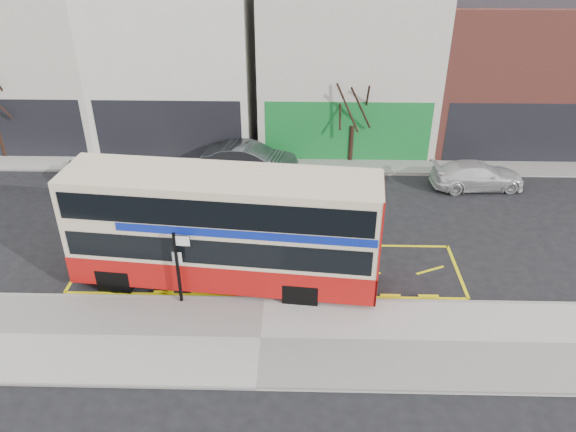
{
  "coord_description": "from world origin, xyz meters",
  "views": [
    {
      "loc": [
        1.17,
        -15.36,
        12.19
      ],
      "look_at": [
        0.74,
        2.0,
        2.01
      ],
      "focal_mm": 35.0,
      "sensor_mm": 36.0,
      "label": 1
    }
  ],
  "objects_px": {
    "double_decker_bus": "(224,228)",
    "car_white": "(477,175)",
    "bus_stop_post": "(179,261)",
    "street_tree_right": "(354,93)",
    "car_grey": "(250,159)",
    "car_silver": "(111,168)"
  },
  "relations": [
    {
      "from": "bus_stop_post",
      "to": "double_decker_bus",
      "type": "bearing_deg",
      "value": 48.73
    },
    {
      "from": "car_white",
      "to": "street_tree_right",
      "type": "distance_m",
      "value": 7.01
    },
    {
      "from": "street_tree_right",
      "to": "bus_stop_post",
      "type": "bearing_deg",
      "value": -119.07
    },
    {
      "from": "double_decker_bus",
      "to": "car_grey",
      "type": "relative_size",
      "value": 2.35
    },
    {
      "from": "car_grey",
      "to": "bus_stop_post",
      "type": "bearing_deg",
      "value": -179.07
    },
    {
      "from": "car_silver",
      "to": "car_white",
      "type": "bearing_deg",
      "value": -97.48
    },
    {
      "from": "car_silver",
      "to": "street_tree_right",
      "type": "bearing_deg",
      "value": -84.6
    },
    {
      "from": "car_grey",
      "to": "street_tree_right",
      "type": "relative_size",
      "value": 0.85
    },
    {
      "from": "car_silver",
      "to": "car_grey",
      "type": "xyz_separation_m",
      "value": [
        6.49,
        1.08,
        0.06
      ]
    },
    {
      "from": "car_silver",
      "to": "car_grey",
      "type": "bearing_deg",
      "value": -87.53
    },
    {
      "from": "car_silver",
      "to": "car_grey",
      "type": "height_order",
      "value": "car_grey"
    },
    {
      "from": "bus_stop_post",
      "to": "street_tree_right",
      "type": "relative_size",
      "value": 0.5
    },
    {
      "from": "car_white",
      "to": "street_tree_right",
      "type": "bearing_deg",
      "value": 60.41
    },
    {
      "from": "car_grey",
      "to": "car_white",
      "type": "bearing_deg",
      "value": -87.69
    },
    {
      "from": "car_white",
      "to": "bus_stop_post",
      "type": "bearing_deg",
      "value": 121.71
    },
    {
      "from": "double_decker_bus",
      "to": "bus_stop_post",
      "type": "height_order",
      "value": "double_decker_bus"
    },
    {
      "from": "car_grey",
      "to": "car_white",
      "type": "distance_m",
      "value": 10.81
    },
    {
      "from": "double_decker_bus",
      "to": "car_white",
      "type": "bearing_deg",
      "value": 40.7
    },
    {
      "from": "bus_stop_post",
      "to": "car_silver",
      "type": "relative_size",
      "value": 0.66
    },
    {
      "from": "bus_stop_post",
      "to": "car_grey",
      "type": "xyz_separation_m",
      "value": [
        1.41,
        10.12,
        -1.03
      ]
    },
    {
      "from": "car_white",
      "to": "street_tree_right",
      "type": "height_order",
      "value": "street_tree_right"
    },
    {
      "from": "double_decker_bus",
      "to": "bus_stop_post",
      "type": "relative_size",
      "value": 4.0
    }
  ]
}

